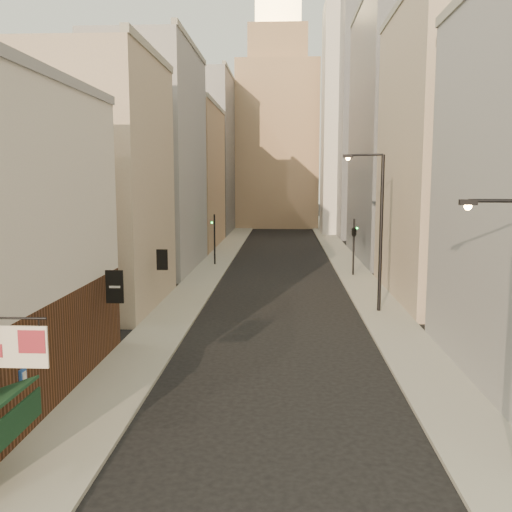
{
  "coord_description": "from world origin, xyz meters",
  "views": [
    {
      "loc": [
        0.27,
        -10.73,
        8.39
      ],
      "look_at": [
        -1.14,
        17.81,
        4.51
      ],
      "focal_mm": 40.0,
      "sensor_mm": 36.0,
      "label": 1
    }
  ],
  "objects_px": {
    "white_tower": "(349,111)",
    "streetlamp_mid": "(377,223)",
    "traffic_light_left": "(214,231)",
    "clock_tower": "(278,126)",
    "traffic_light_right": "(354,232)"
  },
  "relations": [
    {
      "from": "streetlamp_mid",
      "to": "traffic_light_left",
      "type": "bearing_deg",
      "value": 144.24
    },
    {
      "from": "white_tower",
      "to": "traffic_light_left",
      "type": "xyz_separation_m",
      "value": [
        -16.44,
        -34.21,
        -15.16
      ]
    },
    {
      "from": "traffic_light_left",
      "to": "white_tower",
      "type": "bearing_deg",
      "value": -134.22
    },
    {
      "from": "clock_tower",
      "to": "traffic_light_right",
      "type": "height_order",
      "value": "clock_tower"
    },
    {
      "from": "white_tower",
      "to": "traffic_light_left",
      "type": "bearing_deg",
      "value": -115.67
    },
    {
      "from": "traffic_light_left",
      "to": "traffic_light_right",
      "type": "xyz_separation_m",
      "value": [
        12.71,
        -5.5,
        0.46
      ]
    },
    {
      "from": "white_tower",
      "to": "traffic_light_left",
      "type": "distance_m",
      "value": 40.88
    },
    {
      "from": "streetlamp_mid",
      "to": "traffic_light_left",
      "type": "relative_size",
      "value": 1.98
    },
    {
      "from": "white_tower",
      "to": "traffic_light_left",
      "type": "relative_size",
      "value": 8.3
    },
    {
      "from": "clock_tower",
      "to": "traffic_light_left",
      "type": "bearing_deg",
      "value": -96.44
    },
    {
      "from": "clock_tower",
      "to": "streetlamp_mid",
      "type": "relative_size",
      "value": 4.53
    },
    {
      "from": "clock_tower",
      "to": "streetlamp_mid",
      "type": "xyz_separation_m",
      "value": [
        7.04,
        -67.13,
        -11.97
      ]
    },
    {
      "from": "streetlamp_mid",
      "to": "traffic_light_right",
      "type": "bearing_deg",
      "value": 109.83
    },
    {
      "from": "streetlamp_mid",
      "to": "traffic_light_left",
      "type": "height_order",
      "value": "streetlamp_mid"
    },
    {
      "from": "white_tower",
      "to": "streetlamp_mid",
      "type": "distance_m",
      "value": 54.82
    }
  ]
}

